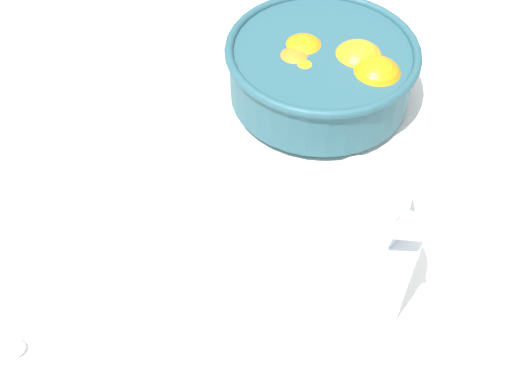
# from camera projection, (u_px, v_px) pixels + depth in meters

# --- Properties ---
(ground_plane) EXTENTS (1.35, 1.07, 0.03)m
(ground_plane) POSITION_uv_depth(u_px,v_px,m) (249.00, 223.00, 0.78)
(ground_plane) COLOR white
(fruit_bowl) EXTENTS (0.26, 0.26, 0.10)m
(fruit_bowl) POSITION_uv_depth(u_px,v_px,m) (322.00, 71.00, 0.86)
(fruit_bowl) COLOR #234C56
(fruit_bowl) RESTS_ON ground_plane
(juice_pitcher) EXTENTS (0.11, 0.16, 0.19)m
(juice_pitcher) POSITION_uv_depth(u_px,v_px,m) (353.00, 260.00, 0.64)
(juice_pitcher) COLOR white
(juice_pitcher) RESTS_ON ground_plane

